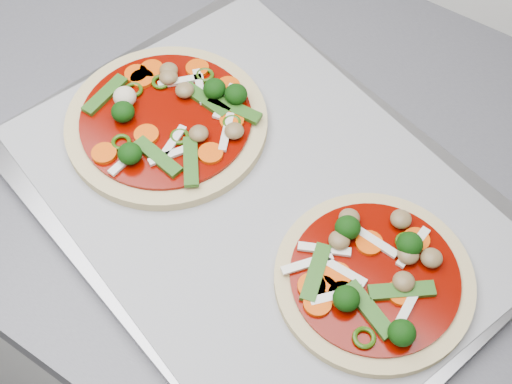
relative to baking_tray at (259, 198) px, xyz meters
The scene contains 6 objects.
base_cabinet 0.48m from the baking_tray, 53.99° to the left, with size 3.60×0.60×0.86m, color silver.
countertop 0.08m from the baking_tray, 53.99° to the left, with size 3.60×0.60×0.04m, color #59585F.
baking_tray is the anchor object (origin of this frame).
parchment 0.01m from the baking_tray, ahead, with size 0.46×0.34×0.00m, color #9C9CA1.
pizza_left 0.13m from the baking_tray, behind, with size 0.24×0.24×0.04m.
pizza_right 0.14m from the baking_tray, ahead, with size 0.18×0.18×0.03m.
Camera 1 is at (0.17, 0.92, 1.50)m, focal length 50.00 mm.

